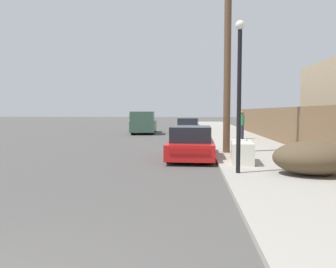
# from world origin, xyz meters

# --- Properties ---
(sidewalk_curb) EXTENTS (4.20, 63.00, 0.12)m
(sidewalk_curb) POSITION_xyz_m (5.30, 23.50, 0.06)
(sidewalk_curb) COLOR #9E998E
(sidewalk_curb) RESTS_ON ground
(discarded_fridge) EXTENTS (0.85, 1.69, 0.76)m
(discarded_fridge) POSITION_xyz_m (4.01, 8.82, 0.49)
(discarded_fridge) COLOR silver
(discarded_fridge) RESTS_ON sidewalk_curb
(parked_sports_car_red) EXTENTS (1.85, 4.12, 1.29)m
(parked_sports_car_red) POSITION_xyz_m (2.27, 10.45, 0.58)
(parked_sports_car_red) COLOR red
(parked_sports_car_red) RESTS_ON ground
(car_parked_mid) EXTENTS (1.92, 4.55, 1.37)m
(car_parked_mid) POSITION_xyz_m (2.03, 22.76, 0.64)
(car_parked_mid) COLOR silver
(car_parked_mid) RESTS_ON ground
(car_parked_far) EXTENTS (1.85, 4.49, 1.27)m
(car_parked_far) POSITION_xyz_m (1.93, 29.40, 0.61)
(car_parked_far) COLOR gray
(car_parked_far) RESTS_ON ground
(pickup_truck) EXTENTS (2.34, 5.73, 1.86)m
(pickup_truck) POSITION_xyz_m (-1.80, 25.06, 0.93)
(pickup_truck) COLOR #385647
(pickup_truck) RESTS_ON ground
(utility_pole) EXTENTS (1.80, 0.30, 8.90)m
(utility_pole) POSITION_xyz_m (3.77, 11.65, 4.69)
(utility_pole) COLOR brown
(utility_pole) RESTS_ON sidewalk_curb
(street_lamp) EXTENTS (0.26, 0.26, 4.25)m
(street_lamp) POSITION_xyz_m (3.62, 6.95, 2.61)
(street_lamp) COLOR black
(street_lamp) RESTS_ON sidewalk_curb
(brush_pile) EXTENTS (2.13, 1.62, 0.93)m
(brush_pile) POSITION_xyz_m (5.62, 6.83, 0.59)
(brush_pile) COLOR brown
(brush_pile) RESTS_ON sidewalk_curb
(wooden_fence) EXTENTS (0.08, 34.18, 1.97)m
(wooden_fence) POSITION_xyz_m (7.25, 16.87, 1.10)
(wooden_fence) COLOR brown
(wooden_fence) RESTS_ON sidewalk_curb
(pedestrian) EXTENTS (0.34, 0.34, 1.81)m
(pedestrian) POSITION_xyz_m (5.46, 18.76, 1.06)
(pedestrian) COLOR #282D42
(pedestrian) RESTS_ON sidewalk_curb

